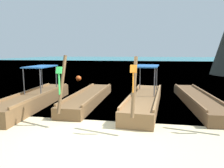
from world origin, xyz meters
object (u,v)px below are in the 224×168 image
Objects in this scene: longtail_boat_green_ribbon at (89,98)px; longtail_boat_yellow_ribbon at (198,100)px; longtail_boat_red_ribbon at (35,99)px; mooring_buoy_near at (78,78)px; longtail_boat_orange_ribbon at (144,100)px.

longtail_boat_green_ribbon is 0.94× the size of longtail_boat_yellow_ribbon.
longtail_boat_green_ribbon reaches higher than longtail_boat_red_ribbon.
longtail_boat_green_ribbon is at bearing 27.14° from longtail_boat_red_ribbon.
longtail_boat_yellow_ribbon is at bearing -40.71° from mooring_buoy_near.
mooring_buoy_near is at bearing 112.39° from longtail_boat_green_ribbon.
mooring_buoy_near is (-8.72, 7.50, -0.01)m from longtail_boat_yellow_ribbon.
longtail_boat_orange_ribbon is 10.35m from mooring_buoy_near.
longtail_boat_yellow_ribbon reaches higher than mooring_buoy_near.
longtail_boat_red_ribbon is 2.65m from longtail_boat_green_ribbon.
longtail_boat_red_ribbon is 0.98× the size of longtail_boat_orange_ribbon.
longtail_boat_red_ribbon is at bearing -152.86° from longtail_boat_green_ribbon.
mooring_buoy_near is (-6.13, 8.34, -0.10)m from longtail_boat_orange_ribbon.
longtail_boat_orange_ribbon is at bearing 8.35° from longtail_boat_red_ribbon.
longtail_boat_orange_ribbon reaches higher than longtail_boat_yellow_ribbon.
longtail_boat_green_ribbon reaches higher than mooring_buoy_near.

